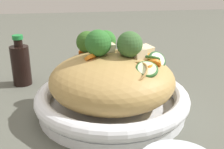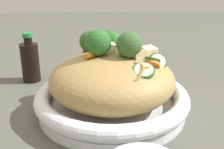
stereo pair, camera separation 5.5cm
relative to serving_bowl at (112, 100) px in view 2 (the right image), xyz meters
The scene contains 8 objects.
ground_plane 0.03m from the serving_bowl, ahead, with size 3.00×3.00×0.00m, color #505249.
serving_bowl is the anchor object (origin of this frame).
noodle_heap 0.05m from the serving_bowl, 131.38° to the left, with size 0.25×0.25×0.11m.
broccoli_florets 0.12m from the serving_bowl, 76.07° to the right, with size 0.14×0.17×0.08m.
carrot_coins 0.09m from the serving_bowl, behind, with size 0.16×0.17×0.04m.
zucchini_slices 0.11m from the serving_bowl, 168.26° to the left, with size 0.10×0.14×0.04m.
chicken_chunks 0.11m from the serving_bowl, 144.56° to the right, with size 0.13×0.11×0.05m.
soy_sauce_bottle 0.28m from the serving_bowl, 41.64° to the right, with size 0.05×0.05×0.13m.
Camera 2 is at (0.03, 0.52, 0.28)m, focal length 44.21 mm.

